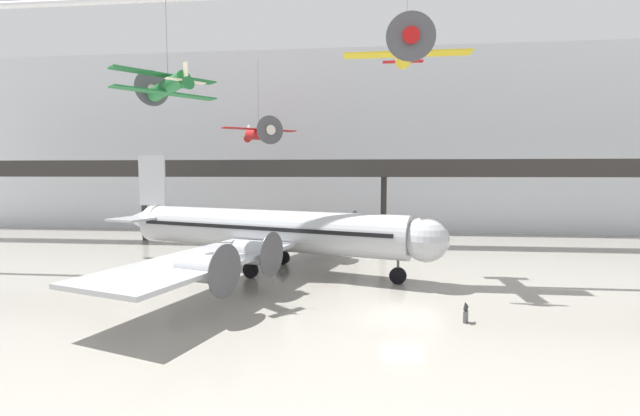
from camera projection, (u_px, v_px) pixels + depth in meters
ground_plane at (402, 314)px, 26.05m from camera, size 260.00×260.00×0.00m
hangar_back_wall at (381, 142)px, 62.37m from camera, size 140.00×3.00×26.26m
mezzanine_walkway at (384, 174)px, 50.11m from camera, size 110.00×3.20×10.12m
airliner_silver_main at (263, 230)px, 37.54m from camera, size 31.19×36.26×10.31m
suspended_plane_yellow_lowwing at (406, 51)px, 32.83m from camera, size 9.59×7.80×6.59m
suspended_plane_green_biplane at (168, 86)px, 29.40m from camera, size 6.07×6.29×9.21m
suspended_plane_red_highwing at (259, 134)px, 53.48m from camera, size 8.54×7.92×10.70m
info_sign_pedestal at (466, 315)px, 24.59m from camera, size 0.45×0.67×1.24m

